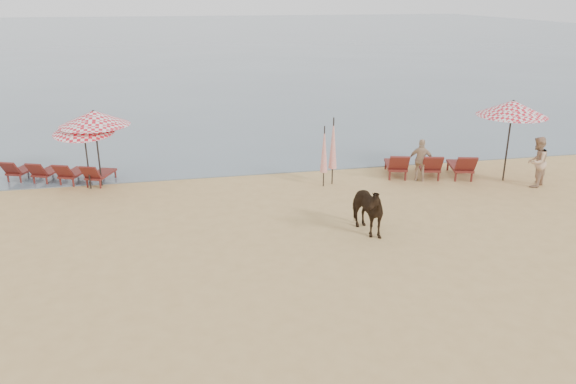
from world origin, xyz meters
name	(u,v)px	position (x,y,z in m)	size (l,w,h in m)	color
ground	(341,332)	(0.00, 0.00, 0.00)	(120.00, 120.00, 0.00)	tan
sea	(187,35)	(0.00, 80.00, 0.00)	(160.00, 140.00, 0.06)	#51606B
lounger_cluster_left	(58,172)	(-6.81, 10.57, 0.38)	(3.77, 2.65, 0.55)	#5D1618
lounger_cluster_right	(429,165)	(5.75, 8.51, 0.44)	(3.25, 2.40, 0.64)	#5D1618
umbrella_open_left_a	(94,118)	(-5.36, 9.92, 2.30)	(2.25, 2.25, 2.56)	black
umbrella_open_left_b	(83,126)	(-5.69, 9.67, 2.11)	(1.91, 1.95, 2.44)	black
umbrella_open_right	(513,108)	(8.13, 7.67, 2.51)	(2.28, 2.28, 2.79)	black
umbrella_closed_left	(324,150)	(1.90, 8.34, 1.26)	(0.25, 0.25, 2.06)	black
umbrella_closed_right	(333,144)	(2.26, 8.52, 1.40)	(0.28, 0.28, 2.28)	black
cow	(364,208)	(1.96, 4.43, 0.70)	(0.75, 1.65, 1.39)	black
beachgoer_right_a	(537,162)	(8.79, 6.91, 0.84)	(0.82, 0.64, 1.69)	tan
beachgoer_right_b	(421,160)	(5.29, 8.20, 0.73)	(0.86, 0.36, 1.47)	tan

